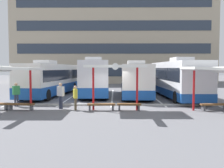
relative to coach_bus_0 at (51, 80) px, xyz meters
name	(u,v)px	position (x,y,z in m)	size (l,w,h in m)	color
ground_plane	(112,105)	(6.11, -6.65, -1.59)	(160.00, 160.00, 0.00)	slate
terminal_building	(114,42)	(6.15, 25.38, 6.43)	(36.95, 11.96, 18.77)	tan
coach_bus_0	(51,80)	(0.00, 0.00, 0.00)	(3.70, 11.83, 3.48)	silver
coach_bus_1	(94,78)	(4.23, 0.31, 0.16)	(3.23, 10.39, 3.77)	silver
coach_bus_2	(135,80)	(8.34, -0.21, -0.01)	(2.88, 11.36, 3.44)	silver
coach_bus_3	(177,79)	(12.08, -1.70, 0.14)	(3.00, 11.64, 3.68)	silver
lane_stripe_0	(33,96)	(-1.67, -0.51, -1.58)	(0.16, 14.00, 0.01)	white
lane_stripe_1	(73,96)	(2.22, -0.51, -1.58)	(0.16, 14.00, 0.01)	white
lane_stripe_2	(112,96)	(6.11, -0.51, -1.58)	(0.16, 14.00, 0.01)	white
lane_stripe_3	(152,96)	(10.01, -0.51, -1.58)	(0.16, 14.00, 0.01)	white
lane_stripe_4	(192,96)	(13.90, -0.51, -1.58)	(0.16, 14.00, 0.01)	white
waiting_shelter_0	(5,69)	(-0.68, -9.05, 1.09)	(4.05, 5.25, 2.88)	red
bench_1	(21,105)	(0.22, -8.84, -1.25)	(1.76, 0.57, 0.45)	brown
waiting_shelter_1	(115,68)	(6.38, -8.98, 1.19)	(3.86, 4.22, 3.02)	red
bench_2	(101,105)	(5.48, -8.90, -1.25)	(1.83, 0.53, 0.45)	brown
bench_3	(129,105)	(7.28, -8.85, -1.26)	(1.57, 0.45, 0.45)	brown
waiting_shelter_2	(217,70)	(12.83, -9.08, 1.03)	(3.72, 5.08, 2.84)	red
bench_4	(215,105)	(12.83, -8.81, -1.25)	(1.88, 0.66, 0.45)	brown
platform_kerb	(112,105)	(6.11, -6.71, -1.53)	(44.00, 0.24, 0.12)	#ADADA8
waiting_passenger_0	(61,94)	(2.71, -8.27, -0.56)	(0.54, 0.47, 1.76)	#33384C
waiting_passenger_2	(16,93)	(-0.74, -7.16, -0.60)	(0.51, 0.50, 1.70)	#33384C
waiting_passenger_3	(75,96)	(3.78, -8.77, -0.67)	(0.36, 0.51, 1.60)	brown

